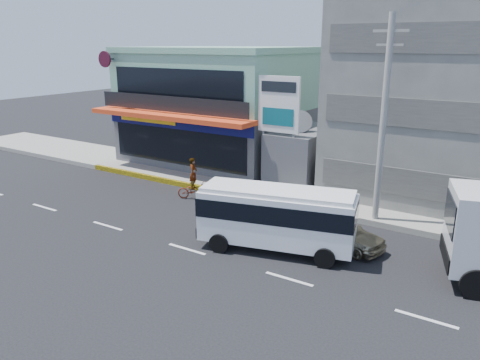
# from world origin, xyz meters

# --- Properties ---
(ground) EXTENTS (120.00, 120.00, 0.00)m
(ground) POSITION_xyz_m (0.00, 0.00, 0.00)
(ground) COLOR black
(ground) RESTS_ON ground
(sidewalk) EXTENTS (70.00, 5.00, 0.30)m
(sidewalk) POSITION_xyz_m (5.00, 9.50, 0.15)
(sidewalk) COLOR gray
(sidewalk) RESTS_ON ground
(shop_building) EXTENTS (12.40, 11.70, 8.00)m
(shop_building) POSITION_xyz_m (-8.00, 13.95, 4.00)
(shop_building) COLOR #46464B
(shop_building) RESTS_ON ground
(gap_structure) EXTENTS (3.00, 6.00, 3.50)m
(gap_structure) POSITION_xyz_m (0.00, 12.00, 1.75)
(gap_structure) COLOR #46464B
(gap_structure) RESTS_ON ground
(satellite_dish) EXTENTS (1.50, 1.50, 0.15)m
(satellite_dish) POSITION_xyz_m (0.00, 11.00, 3.58)
(satellite_dish) COLOR slate
(satellite_dish) RESTS_ON gap_structure
(billboard) EXTENTS (2.60, 0.18, 6.90)m
(billboard) POSITION_xyz_m (-0.50, 9.20, 4.93)
(billboard) COLOR gray
(billboard) RESTS_ON ground
(utility_pole_near) EXTENTS (1.60, 0.30, 10.00)m
(utility_pole_near) POSITION_xyz_m (6.00, 7.40, 5.15)
(utility_pole_near) COLOR #999993
(utility_pole_near) RESTS_ON ground
(minibus) EXTENTS (6.96, 3.67, 2.78)m
(minibus) POSITION_xyz_m (3.31, 2.07, 1.66)
(minibus) COLOR white
(minibus) RESTS_ON ground
(sedan) EXTENTS (4.26, 2.53, 1.36)m
(sedan) POSITION_xyz_m (5.52, 3.99, 0.68)
(sedan) COLOR tan
(sedan) RESTS_ON ground
(motorcycle_rider) EXTENTS (2.00, 1.39, 2.43)m
(motorcycle_rider) POSITION_xyz_m (-4.00, 5.62, 0.80)
(motorcycle_rider) COLOR #5B1B0D
(motorcycle_rider) RESTS_ON ground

